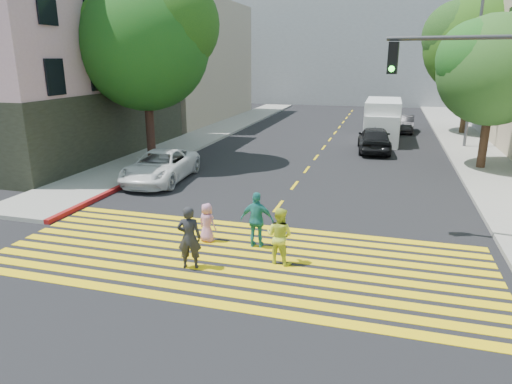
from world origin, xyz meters
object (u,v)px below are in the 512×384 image
at_px(tree_right_near, 496,64).
at_px(pedestrian_child, 207,223).
at_px(tree_left, 146,38).
at_px(traffic_signal, 497,107).
at_px(pedestrian_man, 189,237).
at_px(pedestrian_woman, 279,236).
at_px(silver_car, 382,113).
at_px(white_sedan, 160,166).
at_px(dark_car_parked, 405,124).
at_px(tree_right_far, 475,40).
at_px(white_van, 382,122).
at_px(dark_car_near, 374,139).
at_px(pedestrian_extra, 257,220).

bearing_deg(tree_right_near, pedestrian_child, -128.01).
bearing_deg(tree_left, traffic_signal, -27.65).
relative_size(pedestrian_man, traffic_signal, 0.27).
bearing_deg(pedestrian_woman, pedestrian_man, 37.68).
distance_m(silver_car, traffic_signal, 27.73).
relative_size(white_sedan, traffic_signal, 0.79).
distance_m(white_sedan, dark_car_parked, 20.73).
relative_size(tree_left, tree_right_far, 0.97).
height_order(silver_car, dark_car_parked, silver_car).
xyz_separation_m(tree_right_far, white_van, (-5.63, -4.64, -5.16)).
bearing_deg(tree_right_far, dark_car_near, -125.84).
xyz_separation_m(tree_right_near, pedestrian_woman, (-7.11, -13.02, -4.22)).
bearing_deg(tree_left, dark_car_parked, 47.99).
distance_m(tree_left, traffic_signal, 16.47).
distance_m(pedestrian_extra, traffic_signal, 7.14).
height_order(tree_right_far, pedestrian_child, tree_right_far).
bearing_deg(pedestrian_child, dark_car_parked, -86.68).
bearing_deg(silver_car, pedestrian_woman, 76.71).
bearing_deg(tree_left, pedestrian_extra, -48.28).
bearing_deg(silver_car, traffic_signal, 87.37).
xyz_separation_m(tree_right_far, pedestrian_extra, (-8.66, -23.54, -5.61)).
distance_m(pedestrian_extra, white_sedan, 8.52).
relative_size(tree_right_near, dark_car_near, 1.65).
bearing_deg(traffic_signal, pedestrian_man, -148.43).
bearing_deg(traffic_signal, dark_car_parked, 100.07).
height_order(tree_left, dark_car_near, tree_left).
height_order(tree_right_far, pedestrian_man, tree_right_far).
xyz_separation_m(tree_right_far, dark_car_parked, (-4.08, 0.11, -5.82)).
height_order(white_van, traffic_signal, traffic_signal).
bearing_deg(dark_car_parked, pedestrian_child, -102.47).
relative_size(white_sedan, silver_car, 1.00).
bearing_deg(pedestrian_man, pedestrian_child, -95.66).
distance_m(pedestrian_child, traffic_signal, 8.59).
relative_size(pedestrian_extra, traffic_signal, 0.27).
bearing_deg(white_van, dark_car_near, -95.21).
bearing_deg(pedestrian_child, tree_left, -36.18).
height_order(tree_right_far, dark_car_near, tree_right_far).
xyz_separation_m(pedestrian_extra, silver_car, (2.83, 29.09, -0.12)).
relative_size(tree_left, white_sedan, 1.90).
bearing_deg(silver_car, pedestrian_child, 71.93).
height_order(tree_left, pedestrian_extra, tree_left).
distance_m(pedestrian_woman, pedestrian_child, 2.56).
xyz_separation_m(tree_right_far, traffic_signal, (-2.53, -21.79, -2.42)).
bearing_deg(pedestrian_extra, dark_car_parked, -104.77).
distance_m(pedestrian_man, traffic_signal, 8.83).
bearing_deg(dark_car_parked, pedestrian_man, -100.98).
relative_size(tree_left, dark_car_parked, 2.50).
xyz_separation_m(pedestrian_woman, pedestrian_extra, (-0.86, 0.87, 0.05)).
distance_m(pedestrian_child, white_van, 19.47).
bearing_deg(dark_car_parked, pedestrian_woman, -96.60).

